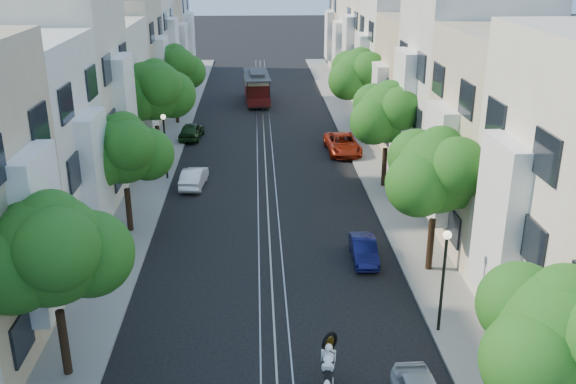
{
  "coord_description": "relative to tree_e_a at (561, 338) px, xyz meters",
  "views": [
    {
      "loc": [
        -0.52,
        -16.83,
        13.86
      ],
      "look_at": [
        0.99,
        13.67,
        2.2
      ],
      "focal_mm": 40.0,
      "sensor_mm": 36.0,
      "label": 1
    }
  ],
  "objects": [
    {
      "name": "rail_right",
      "position": [
        -6.71,
        31.02,
        -4.39
      ],
      "size": [
        0.06,
        80.0,
        0.02
      ],
      "primitive_type": "cube",
      "color": "gray",
      "rests_on": "ground"
    },
    {
      "name": "tree_e_d",
      "position": [
        0.0,
        34.0,
        0.47
      ],
      "size": [
        5.01,
        4.16,
        6.85
      ],
      "color": "black",
      "rests_on": "ground"
    },
    {
      "name": "parked_car_w_far",
      "position": [
        -12.86,
        34.38,
        -3.75
      ],
      "size": [
        1.92,
        3.93,
        1.29
      ],
      "primitive_type": "imported",
      "rotation": [
        0.0,
        0.0,
        3.03
      ],
      "color": "black",
      "rests_on": "ground"
    },
    {
      "name": "sidewalk_west",
      "position": [
        -14.51,
        31.02,
        -4.34
      ],
      "size": [
        2.5,
        80.0,
        0.12
      ],
      "primitive_type": "cube",
      "color": "gray",
      "rests_on": "ground"
    },
    {
      "name": "sidewalk_east",
      "position": [
        -0.01,
        31.02,
        -4.34
      ],
      "size": [
        2.5,
        80.0,
        0.12
      ],
      "primitive_type": "cube",
      "color": "gray",
      "rests_on": "ground"
    },
    {
      "name": "cable_car",
      "position": [
        -7.76,
        46.63,
        -2.76
      ],
      "size": [
        2.62,
        7.3,
        2.77
      ],
      "rotation": [
        0.0,
        0.0,
        0.05
      ],
      "color": "black",
      "rests_on": "ground"
    },
    {
      "name": "ground",
      "position": [
        -7.26,
        31.02,
        -4.4
      ],
      "size": [
        200.0,
        200.0,
        0.0
      ],
      "primitive_type": "plane",
      "color": "black",
      "rests_on": "ground"
    },
    {
      "name": "tree_e_c",
      "position": [
        0.0,
        23.0,
        0.2
      ],
      "size": [
        4.84,
        3.99,
        6.52
      ],
      "color": "black",
      "rests_on": "ground"
    },
    {
      "name": "townhouses_west",
      "position": [
        -19.13,
        30.94,
        0.68
      ],
      "size": [
        7.75,
        72.0,
        11.76
      ],
      "color": "silver",
      "rests_on": "ground"
    },
    {
      "name": "sportbike_rider",
      "position": [
        -5.54,
        4.11,
        -3.52
      ],
      "size": [
        0.73,
        1.87,
        1.65
      ],
      "rotation": [
        0.0,
        0.0,
        -0.16
      ],
      "color": "black",
      "rests_on": "ground"
    },
    {
      "name": "parked_car_w_mid",
      "position": [
        -11.75,
        23.76,
        -3.81
      ],
      "size": [
        1.59,
        3.7,
        1.18
      ],
      "primitive_type": "imported",
      "rotation": [
        0.0,
        0.0,
        3.05
      ],
      "color": "white",
      "rests_on": "ground"
    },
    {
      "name": "lamp_west",
      "position": [
        -13.56,
        25.02,
        -1.55
      ],
      "size": [
        0.32,
        0.32,
        4.16
      ],
      "color": "black",
      "rests_on": "ground"
    },
    {
      "name": "tree_w_d",
      "position": [
        -14.4,
        39.0,
        0.2
      ],
      "size": [
        4.84,
        3.99,
        6.52
      ],
      "color": "black",
      "rests_on": "ground"
    },
    {
      "name": "rail_left",
      "position": [
        -7.81,
        31.02,
        -4.39
      ],
      "size": [
        0.06,
        80.0,
        0.02
      ],
      "primitive_type": "cube",
      "color": "gray",
      "rests_on": "ground"
    },
    {
      "name": "townhouses_east",
      "position": [
        4.61,
        30.94,
        0.79
      ],
      "size": [
        7.75,
        72.0,
        12.0
      ],
      "color": "beige",
      "rests_on": "ground"
    },
    {
      "name": "tree_w_b",
      "position": [
        -14.4,
        17.0,
        0.0
      ],
      "size": [
        4.72,
        3.87,
        6.27
      ],
      "color": "black",
      "rests_on": "ground"
    },
    {
      "name": "parked_car_e_far",
      "position": [
        -1.66,
        30.22,
        -3.73
      ],
      "size": [
        2.45,
        4.9,
        1.33
      ],
      "primitive_type": "imported",
      "rotation": [
        0.0,
        0.0,
        0.05
      ],
      "color": "maroon",
      "rests_on": "ground"
    },
    {
      "name": "rail_slot",
      "position": [
        -7.26,
        31.02,
        -4.39
      ],
      "size": [
        0.06,
        80.0,
        0.02
      ],
      "primitive_type": "cube",
      "color": "gray",
      "rests_on": "ground"
    },
    {
      "name": "tree_e_b",
      "position": [
        0.0,
        12.0,
        0.34
      ],
      "size": [
        4.93,
        4.08,
        6.68
      ],
      "color": "black",
      "rests_on": "ground"
    },
    {
      "name": "tree_w_c",
      "position": [
        -14.4,
        28.0,
        0.67
      ],
      "size": [
        5.13,
        4.28,
        7.09
      ],
      "color": "black",
      "rests_on": "ground"
    },
    {
      "name": "parked_car_e_mid",
      "position": [
        -2.86,
        13.24,
        -3.86
      ],
      "size": [
        1.23,
        3.27,
        1.07
      ],
      "primitive_type": "imported",
      "rotation": [
        0.0,
        0.0,
        -0.03
      ],
      "color": "#0D0F43",
      "rests_on": "ground"
    },
    {
      "name": "lane_line",
      "position": [
        -7.26,
        31.02,
        -4.4
      ],
      "size": [
        0.08,
        80.0,
        0.01
      ],
      "primitive_type": "cube",
      "color": "tan",
      "rests_on": "ground"
    },
    {
      "name": "tree_w_a",
      "position": [
        -14.4,
        5.0,
        0.34
      ],
      "size": [
        4.93,
        4.08,
        6.68
      ],
      "color": "black",
      "rests_on": "ground"
    },
    {
      "name": "tree_e_a",
      "position": [
        0.0,
        0.0,
        0.0
      ],
      "size": [
        4.72,
        3.87,
        6.27
      ],
      "color": "black",
      "rests_on": "ground"
    },
    {
      "name": "lamp_east",
      "position": [
        -0.96,
        7.02,
        -1.55
      ],
      "size": [
        0.32,
        0.32,
        4.16
      ],
      "color": "black",
      "rests_on": "ground"
    }
  ]
}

